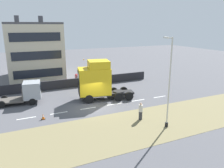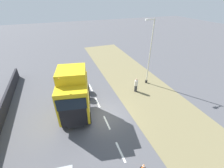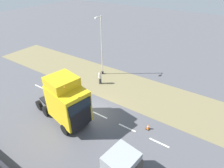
# 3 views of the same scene
# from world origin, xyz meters

# --- Properties ---
(ground_plane) EXTENTS (120.00, 120.00, 0.00)m
(ground_plane) POSITION_xyz_m (0.00, 0.00, 0.00)
(ground_plane) COLOR #515156
(ground_plane) RESTS_ON ground
(grass_verge) EXTENTS (7.00, 44.00, 0.01)m
(grass_verge) POSITION_xyz_m (-6.00, 0.00, 0.01)
(grass_verge) COLOR olive
(grass_verge) RESTS_ON ground
(lane_markings) EXTENTS (0.16, 17.80, 0.00)m
(lane_markings) POSITION_xyz_m (0.00, -0.70, 0.00)
(lane_markings) COLOR white
(lane_markings) RESTS_ON ground
(lorry_cab) EXTENTS (3.78, 7.05, 4.98)m
(lorry_cab) POSITION_xyz_m (2.40, -1.03, 2.42)
(lorry_cab) COLOR black
(lorry_cab) RESTS_ON ground
(lamp_post) EXTENTS (1.26, 0.28, 7.97)m
(lamp_post) POSITION_xyz_m (-7.15, -4.11, 3.78)
(lamp_post) COLOR black
(lamp_post) RESTS_ON ground
(pedestrian) EXTENTS (0.39, 0.39, 1.73)m
(pedestrian) POSITION_xyz_m (-4.93, -2.79, 0.85)
(pedestrian) COLOR #333338
(pedestrian) RESTS_ON ground
(traffic_cone_lead) EXTENTS (0.36, 0.36, 0.58)m
(traffic_cone_lead) POSITION_xyz_m (-0.95, 5.81, 0.28)
(traffic_cone_lead) COLOR black
(traffic_cone_lead) RESTS_ON ground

